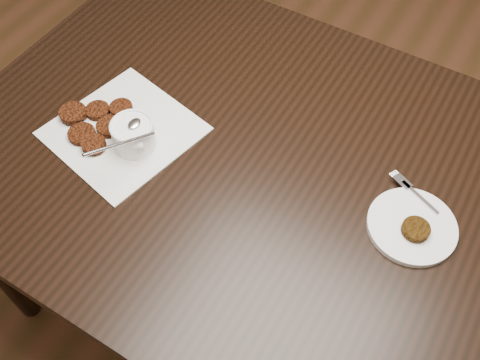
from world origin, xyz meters
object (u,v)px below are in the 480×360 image
Objects in this scene: napkin at (123,131)px; sauce_ramekin at (131,125)px; plate_with_patty at (413,224)px; table at (279,256)px.

sauce_ramekin reaches higher than napkin.
plate_with_patty reaches higher than napkin.
table is 8.58× the size of plate_with_patty.
table is 11.70× the size of sauce_ramekin.
sauce_ramekin is 0.61m from plate_with_patty.
napkin is 2.22× the size of sauce_ramekin.
sauce_ramekin is at bearing -169.26° from plate_with_patty.
sauce_ramekin is at bearing -162.34° from table.
sauce_ramekin is (0.05, -0.02, 0.07)m from napkin.
napkin is 1.63× the size of plate_with_patty.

